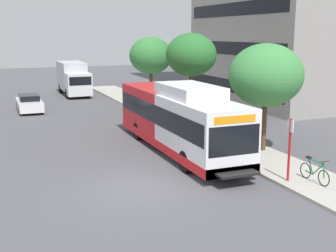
% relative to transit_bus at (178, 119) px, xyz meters
% --- Properties ---
extents(ground_plane, '(120.00, 120.00, 0.00)m').
position_rel_transit_bus_xyz_m(ground_plane, '(-3.88, 3.25, -1.70)').
color(ground_plane, '#4C4C51').
extents(sidewalk_curb, '(3.00, 56.00, 0.14)m').
position_rel_transit_bus_xyz_m(sidewalk_curb, '(3.12, 1.25, -1.63)').
color(sidewalk_curb, '#A8A399').
rests_on(sidewalk_curb, ground).
extents(transit_bus, '(2.58, 12.25, 3.65)m').
position_rel_transit_bus_xyz_m(transit_bus, '(0.00, 0.00, 0.00)').
color(transit_bus, white).
rests_on(transit_bus, ground).
extents(bus_stop_sign_pole, '(0.10, 0.36, 2.60)m').
position_rel_transit_bus_xyz_m(bus_stop_sign_pole, '(2.11, -6.51, -0.05)').
color(bus_stop_sign_pole, red).
rests_on(bus_stop_sign_pole, sidewalk_curb).
extents(bicycle_parked, '(0.52, 1.76, 1.02)m').
position_rel_transit_bus_xyz_m(bicycle_parked, '(3.00, -7.05, -1.14)').
color(bicycle_parked, black).
rests_on(bicycle_parked, sidewalk_curb).
extents(street_tree_near_stop, '(3.75, 3.75, 5.48)m').
position_rel_transit_bus_xyz_m(street_tree_near_stop, '(3.98, -1.92, 2.31)').
color(street_tree_near_stop, '#4C3823').
rests_on(street_tree_near_stop, sidewalk_curb).
extents(street_tree_mid_block, '(3.41, 3.41, 5.99)m').
position_rel_transit_bus_xyz_m(street_tree_mid_block, '(3.77, 6.54, 2.96)').
color(street_tree_mid_block, '#4C3823').
rests_on(street_tree_mid_block, sidewalk_curb).
extents(street_tree_far_block, '(3.66, 3.66, 5.65)m').
position_rel_transit_bus_xyz_m(street_tree_far_block, '(4.00, 15.14, 2.52)').
color(street_tree_far_block, '#4C3823').
rests_on(street_tree_far_block, sidewalk_curb).
extents(parked_car_far_lane, '(1.80, 4.50, 1.33)m').
position_rel_transit_bus_xyz_m(parked_car_far_lane, '(-6.13, 15.68, -1.04)').
color(parked_car_far_lane, silver).
rests_on(parked_car_far_lane, ground).
extents(box_truck_background, '(2.32, 7.01, 3.25)m').
position_rel_transit_bus_xyz_m(box_truck_background, '(-1.08, 24.05, 0.04)').
color(box_truck_background, silver).
rests_on(box_truck_background, ground).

